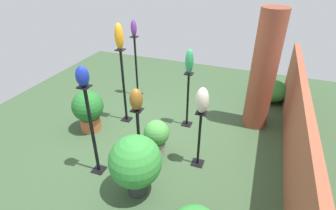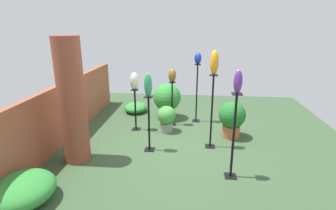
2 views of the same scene
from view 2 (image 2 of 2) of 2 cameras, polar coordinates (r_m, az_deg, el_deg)
The scene contains 20 objects.
ground_plane at distance 6.00m, azimuth 0.77°, elevation -7.65°, with size 8.00×8.00×0.00m, color #385133.
brick_wall_back at distance 6.40m, azimuth -20.90°, elevation -0.97°, with size 5.60×0.12×1.30m, color #9E5138.
brick_pillar at distance 5.07m, azimuth -20.14°, elevation 0.65°, with size 0.48×0.48×2.34m, color brown.
pedestal_violet at distance 4.50m, azimuth 14.01°, elevation -7.41°, with size 0.20×0.20×1.49m.
pedestal_ivory at distance 6.47m, azimuth -7.09°, elevation -1.45°, with size 0.20×0.20×1.03m.
pedestal_jade at distance 5.36m, azimuth -4.14°, elevation -4.65°, with size 0.20×0.20×1.16m.
pedestal_cobalt at distance 6.94m, azimuth 6.26°, elevation 2.05°, with size 0.20×0.20×1.55m.
pedestal_amber at distance 5.50m, azimuth 9.48°, elevation -2.10°, with size 0.20×0.20×1.56m.
pedestal_bronze at distance 6.73m, azimuth 0.90°, elevation -0.11°, with size 0.20×0.20×1.13m.
art_vase_violet at distance 4.19m, azimuth 14.99°, elevation 4.92°, with size 0.13×0.14×0.37m, color #6B2D8C.
art_vase_ivory at distance 6.26m, azimuth -7.35°, elevation 5.21°, with size 0.21×0.20×0.42m, color beige.
art_vase_jade at distance 5.10m, azimuth -4.35°, elevation 4.40°, with size 0.14×0.16×0.47m, color #2D9356.
art_vase_cobalt at distance 6.75m, azimuth 6.53°, elevation 10.07°, with size 0.19×0.18×0.30m, color #192D9E.
art_vase_amber at distance 5.24m, azimuth 10.06°, elevation 9.11°, with size 0.17×0.17×0.49m, color orange.
art_vase_bronze at distance 6.53m, azimuth 0.93°, elevation 6.48°, with size 0.21×0.19×0.34m, color brown.
potted_plant_back_center at distance 6.16m, azimuth 13.75°, elevation -2.68°, with size 0.61×0.61×0.85m.
potted_plant_front_right at distance 7.19m, azimuth -0.21°, elevation 1.54°, with size 0.76×0.76×0.98m.
potted_plant_front_left at distance 6.34m, azimuth -0.33°, elevation -2.71°, with size 0.45×0.45×0.64m.
foliage_bed_east at distance 4.54m, azimuth -29.03°, elevation -15.81°, with size 0.96×0.91×0.43m, color #338C38.
foliage_bed_west at distance 7.87m, azimuth -7.04°, elevation -0.53°, with size 0.78×0.66×0.28m, color #338C38.
Camera 2 is at (-5.42, -0.45, 2.53)m, focal length 28.00 mm.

